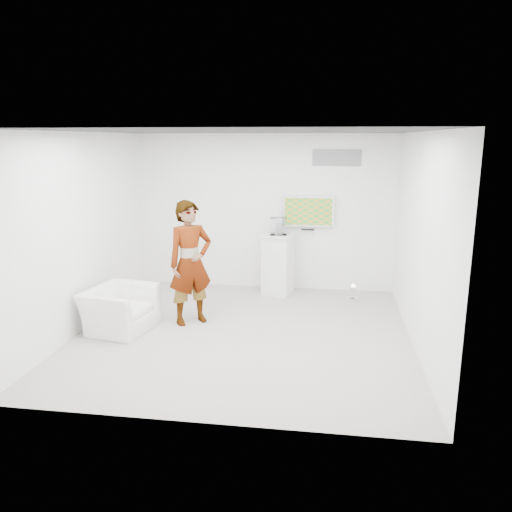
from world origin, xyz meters
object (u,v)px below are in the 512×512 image
(tv, at_px, (308,211))
(armchair, at_px, (120,309))
(pedestal, at_px, (278,264))
(floor_uplight, at_px, (353,293))
(person, at_px, (190,263))

(tv, distance_m, armchair, 3.97)
(pedestal, distance_m, floor_uplight, 1.50)
(floor_uplight, bearing_deg, armchair, -151.86)
(tv, xyz_separation_m, pedestal, (-0.54, -0.34, -0.97))
(floor_uplight, bearing_deg, tv, 144.25)
(tv, distance_m, floor_uplight, 1.76)
(tv, distance_m, pedestal, 1.16)
(pedestal, relative_size, floor_uplight, 3.78)
(pedestal, bearing_deg, tv, 32.06)
(person, height_order, pedestal, person)
(person, xyz_separation_m, floor_uplight, (2.62, 1.47, -0.84))
(person, height_order, floor_uplight, person)
(person, bearing_deg, floor_uplight, -9.07)
(tv, height_order, armchair, tv)
(armchair, bearing_deg, pedestal, -34.29)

